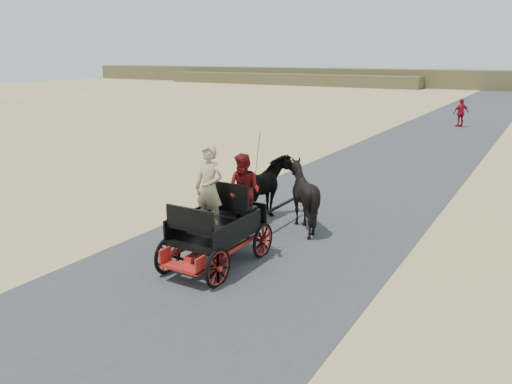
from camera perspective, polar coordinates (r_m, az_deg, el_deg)
The scene contains 10 objects.
ground at distance 12.17m, azimuth 2.54°, elevation -5.19°, with size 140.00×140.00×0.00m, color tan.
road at distance 12.17m, azimuth 2.54°, elevation -5.17°, with size 6.00×140.00×0.01m, color #38383A.
ridge_far at distance 72.31m, azimuth 27.10°, elevation 11.29°, with size 140.00×6.00×2.40m, color brown.
ridge_near at distance 76.77m, azimuth 3.44°, elevation 12.75°, with size 40.00×4.00×1.60m, color brown.
carriage at distance 10.58m, azimuth -4.47°, elevation -6.37°, with size 1.30×2.40×0.72m, color black, non-canonical shape.
horse_left at distance 13.11m, azimuth 1.07°, elevation 0.24°, with size 0.91×2.01×1.70m, color black.
horse_right at distance 12.62m, azimuth 5.41°, elevation -0.43°, with size 1.37×1.54×1.70m, color black.
driver_man at distance 10.34m, azimuth -5.36°, elevation 0.44°, with size 0.66×0.43×1.80m, color tan.
passenger_woman at distance 10.53m, azimuth -1.39°, elevation 0.16°, with size 0.77×0.60×1.58m, color #660C0F.
pedestrian at distance 33.41m, azimuth 22.38°, elevation 8.37°, with size 1.01×0.42×1.73m, color maroon.
Camera 1 is at (5.37, -10.05, 4.27)m, focal length 35.00 mm.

